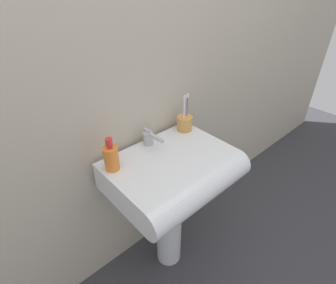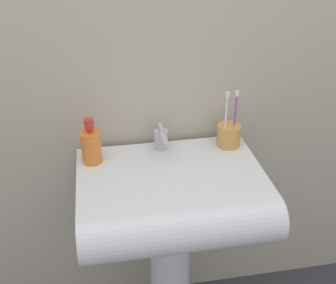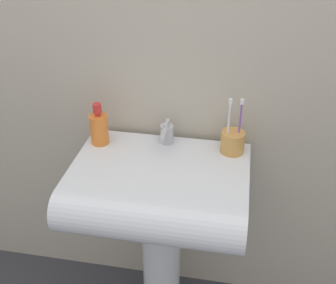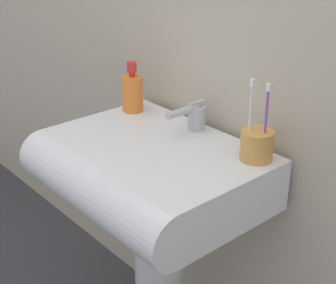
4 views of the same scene
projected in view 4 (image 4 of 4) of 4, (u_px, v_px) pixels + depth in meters
The scene contains 6 objects.
wall_back at pixel (224, 2), 1.47m from camera, with size 5.00×0.05×2.40m, color #B7AD99.
sink_pedestal at pixel (159, 281), 1.68m from camera, with size 0.16×0.16×0.68m, color white.
sink_basin at pixel (143, 174), 1.47m from camera, with size 0.63×0.49×0.15m.
faucet at pixel (194, 116), 1.54m from camera, with size 0.05×0.14×0.09m.
toothbrush_cup at pixel (257, 144), 1.37m from camera, with size 0.09×0.09×0.22m.
soap_bottle at pixel (132, 92), 1.69m from camera, with size 0.07×0.07×0.17m.
Camera 4 is at (1.03, -0.85, 1.45)m, focal length 55.00 mm.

